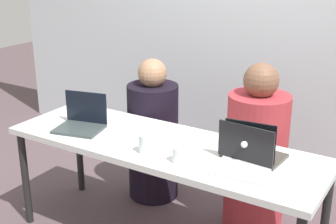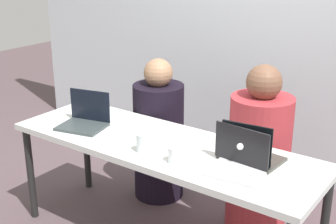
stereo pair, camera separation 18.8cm
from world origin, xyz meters
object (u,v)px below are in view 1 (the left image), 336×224
at_px(person_on_left, 153,137).
at_px(laptop_front_left, 82,121).
at_px(person_on_right, 256,158).
at_px(laptop_front_right, 245,159).
at_px(water_glass_right, 179,156).
at_px(laptop_back_right, 251,151).
at_px(water_glass_center, 145,145).

bearing_deg(person_on_left, laptop_front_left, 68.66).
distance_m(person_on_right, laptop_front_right, 0.65).
xyz_separation_m(person_on_right, water_glass_right, (-0.19, -0.70, 0.24)).
relative_size(person_on_right, laptop_back_right, 3.37).
height_order(laptop_front_right, water_glass_right, laptop_front_right).
relative_size(person_on_left, laptop_back_right, 3.16).
bearing_deg(person_on_right, laptop_front_left, 15.29).
xyz_separation_m(laptop_front_right, water_glass_center, (-0.57, -0.12, -0.00)).
relative_size(person_on_left, laptop_front_left, 3.20).
bearing_deg(person_on_left, laptop_back_right, 149.36).
distance_m(person_on_left, water_glass_right, 0.98).
relative_size(person_on_right, laptop_front_left, 3.41).
bearing_deg(laptop_front_left, water_glass_center, -23.56).
bearing_deg(person_on_right, person_on_left, -15.34).
relative_size(person_on_left, water_glass_center, 9.91).
bearing_deg(laptop_front_right, water_glass_center, -174.25).
relative_size(laptop_front_right, laptop_back_right, 0.90).
xyz_separation_m(laptop_front_left, laptop_front_right, (1.14, 0.01, 0.00)).
distance_m(person_on_left, water_glass_center, 0.85).
relative_size(person_on_right, water_glass_center, 10.58).
xyz_separation_m(laptop_back_right, water_glass_right, (-0.33, -0.24, -0.01)).
bearing_deg(water_glass_right, laptop_front_left, 172.25).
distance_m(laptop_front_left, laptop_back_right, 1.14).
bearing_deg(laptop_back_right, water_glass_center, 27.31).
xyz_separation_m(person_on_left, water_glass_center, (0.40, -0.69, 0.28)).
relative_size(laptop_front_left, laptop_back_right, 0.99).
height_order(person_on_right, laptop_front_left, person_on_right).
relative_size(laptop_front_left, laptop_front_right, 1.10).
xyz_separation_m(laptop_front_right, water_glass_right, (-0.34, -0.12, -0.01)).
xyz_separation_m(person_on_left, laptop_back_right, (0.96, -0.45, 0.29)).
distance_m(laptop_back_right, water_glass_center, 0.61).
xyz_separation_m(person_on_right, laptop_back_right, (0.13, -0.45, 0.25)).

